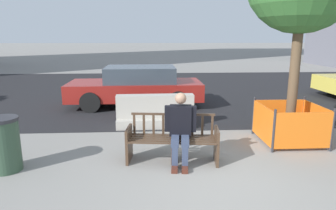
{
  "coord_description": "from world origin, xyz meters",
  "views": [
    {
      "loc": [
        -1.07,
        -4.41,
        2.32
      ],
      "look_at": [
        -0.7,
        2.36,
        0.75
      ],
      "focal_mm": 32.0,
      "sensor_mm": 36.0,
      "label": 1
    }
  ],
  "objects": [
    {
      "name": "trash_bin",
      "position": [
        -3.64,
        0.64,
        0.48
      ],
      "size": [
        0.54,
        0.54,
        0.96
      ],
      "color": "#334C38",
      "rests_on": "ground"
    },
    {
      "name": "car_sedan_mid",
      "position": [
        -1.57,
        5.59,
        0.68
      ],
      "size": [
        4.41,
        1.94,
        1.33
      ],
      "color": "maroon",
      "rests_on": "ground"
    },
    {
      "name": "street_bench",
      "position": [
        -0.69,
        0.88,
        0.4
      ],
      "size": [
        1.74,
        0.7,
        0.88
      ],
      "color": "#473323",
      "rests_on": "ground"
    },
    {
      "name": "seated_person",
      "position": [
        -0.56,
        0.81,
        0.69
      ],
      "size": [
        0.59,
        0.75,
        1.31
      ],
      "color": "black",
      "rests_on": "ground"
    },
    {
      "name": "street_asphalt",
      "position": [
        0.0,
        8.7,
        0.0
      ],
      "size": [
        120.0,
        12.0,
        0.01
      ],
      "primitive_type": "cube",
      "color": "black",
      "rests_on": "ground"
    },
    {
      "name": "jersey_barrier_centre",
      "position": [
        -0.99,
        3.16,
        0.34
      ],
      "size": [
        2.02,
        0.74,
        0.84
      ],
      "color": "#ADA89E",
      "rests_on": "ground"
    },
    {
      "name": "construction_fence",
      "position": [
        1.98,
        1.8,
        0.45
      ],
      "size": [
        1.27,
        1.27,
        0.9
      ],
      "color": "#2D2D33",
      "rests_on": "ground"
    },
    {
      "name": "ground_plane",
      "position": [
        0.0,
        0.0,
        0.0
      ],
      "size": [
        200.0,
        200.0,
        0.0
      ],
      "primitive_type": "plane",
      "color": "gray"
    }
  ]
}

